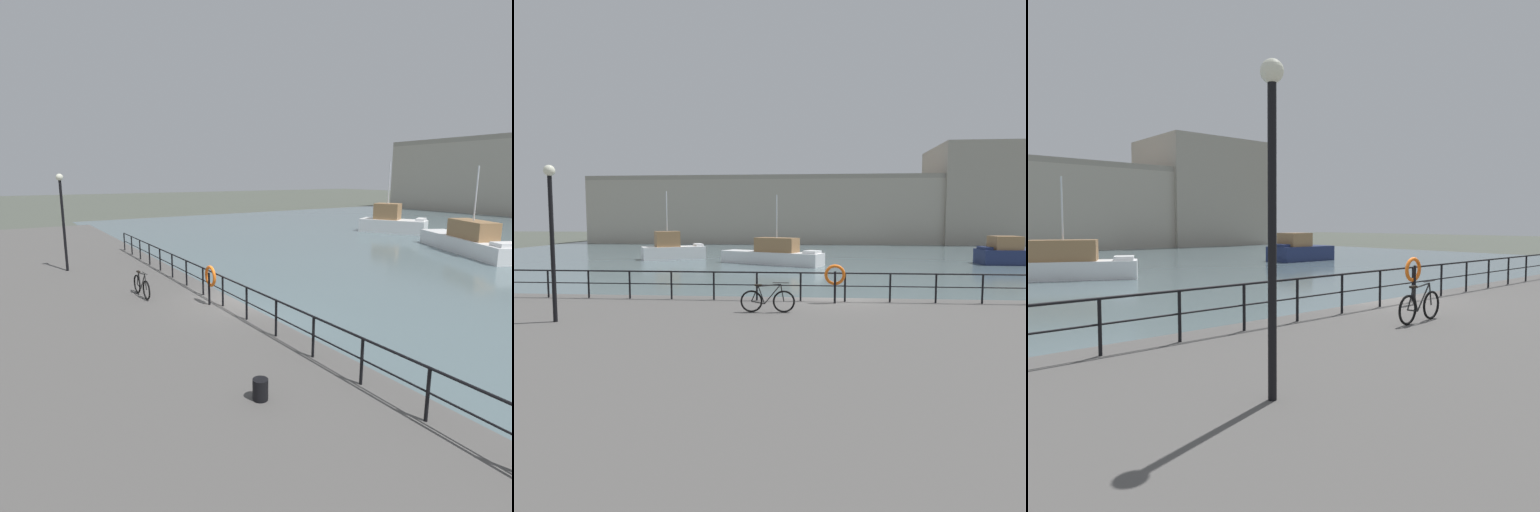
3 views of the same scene
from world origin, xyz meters
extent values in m
plane|color=#4C5147|center=(0.00, 0.00, 0.00)|extent=(240.00, 240.00, 0.00)
cube|color=slate|center=(0.00, 30.20, 0.01)|extent=(80.00, 60.00, 0.01)
cube|color=#565451|center=(0.00, -6.50, 0.45)|extent=(56.00, 13.00, 0.89)
cube|color=#A89E8E|center=(0.00, 57.08, 5.11)|extent=(72.44, 12.75, 10.22)
cube|color=gray|center=(28.23, 57.08, 7.86)|extent=(15.98, 14.03, 15.72)
cube|color=gray|center=(0.00, 51.01, 10.57)|extent=(72.44, 0.60, 0.70)
cube|color=white|center=(-14.00, 25.08, 0.63)|extent=(6.40, 4.79, 1.23)
cube|color=#997047|center=(-14.53, 24.81, 2.00)|extent=(2.84, 2.65, 1.51)
cube|color=white|center=(-11.76, 26.21, 1.36)|extent=(1.38, 1.79, 0.24)
cylinder|color=silver|center=(-14.53, 24.81, 4.71)|extent=(0.10, 0.10, 3.91)
cube|color=navy|center=(17.10, 22.34, 0.65)|extent=(5.73, 2.82, 1.29)
cube|color=#997047|center=(16.39, 22.35, 1.88)|extent=(2.26, 2.23, 1.17)
cube|color=navy|center=(14.71, 22.36, 1.42)|extent=(0.70, 1.94, 0.24)
cube|color=white|center=(-3.98, 20.84, 0.55)|extent=(9.31, 5.89, 1.08)
cube|color=#997047|center=(-3.47, 20.59, 1.71)|extent=(4.03, 3.02, 1.24)
cube|color=white|center=(-0.43, 19.12, 1.21)|extent=(1.62, 1.75, 0.24)
cylinder|color=silver|center=(-3.47, 20.59, 4.18)|extent=(0.10, 0.10, 3.69)
cylinder|color=black|center=(-10.99, -0.75, 1.42)|extent=(0.07, 0.07, 1.05)
cylinder|color=black|center=(-9.37, -0.75, 1.42)|extent=(0.07, 0.07, 1.05)
cylinder|color=black|center=(-7.75, -0.75, 1.42)|extent=(0.07, 0.07, 1.05)
cylinder|color=black|center=(-6.13, -0.75, 1.42)|extent=(0.07, 0.07, 1.05)
cylinder|color=black|center=(-4.51, -0.75, 1.42)|extent=(0.07, 0.07, 1.05)
cylinder|color=black|center=(-2.89, -0.75, 1.42)|extent=(0.07, 0.07, 1.05)
cylinder|color=black|center=(-1.27, -0.75, 1.42)|extent=(0.07, 0.07, 1.05)
cylinder|color=black|center=(0.35, -0.75, 1.42)|extent=(0.07, 0.07, 1.05)
cylinder|color=black|center=(1.97, -0.75, 1.42)|extent=(0.07, 0.07, 1.05)
cylinder|color=black|center=(3.59, -0.75, 1.42)|extent=(0.07, 0.07, 1.05)
cylinder|color=black|center=(5.21, -0.75, 1.42)|extent=(0.07, 0.07, 1.05)
cylinder|color=black|center=(0.35, -0.75, 1.94)|extent=(25.91, 0.06, 0.06)
cylinder|color=black|center=(0.35, -0.75, 1.47)|extent=(25.91, 0.04, 0.04)
torus|color=black|center=(-1.80, -2.76, 1.25)|extent=(0.72, 0.08, 0.72)
torus|color=black|center=(-2.85, -2.80, 1.25)|extent=(0.72, 0.08, 0.72)
cylinder|color=black|center=(-2.16, -2.78, 1.49)|extent=(0.55, 0.05, 0.66)
cylinder|color=black|center=(-2.52, -2.79, 1.46)|extent=(0.24, 0.04, 0.58)
cylinder|color=black|center=(-2.26, -2.78, 1.78)|extent=(0.72, 0.06, 0.11)
cylinder|color=black|center=(-2.64, -2.79, 1.21)|extent=(0.43, 0.05, 0.12)
cylinder|color=black|center=(-2.73, -2.79, 1.50)|extent=(0.26, 0.04, 0.51)
cylinder|color=black|center=(-1.85, -2.77, 1.53)|extent=(0.14, 0.04, 0.57)
cube|color=black|center=(-2.62, -2.79, 1.78)|extent=(0.22, 0.10, 0.05)
cylinder|color=black|center=(-1.90, -2.77, 1.86)|extent=(0.52, 0.04, 0.02)
cylinder|color=black|center=(-0.04, -1.08, 1.47)|extent=(0.08, 0.08, 1.15)
torus|color=orange|center=(-0.04, -1.02, 1.91)|extent=(0.75, 0.11, 0.75)
cylinder|color=black|center=(-8.44, -4.53, 3.02)|extent=(0.12, 0.12, 4.25)
sphere|color=silver|center=(-8.44, -4.53, 5.28)|extent=(0.32, 0.32, 0.32)
camera|label=1|loc=(12.65, -7.06, 5.33)|focal=29.02mm
camera|label=2|loc=(-1.20, -16.39, 3.88)|focal=30.06mm
camera|label=3|loc=(-12.66, -9.62, 3.30)|focal=34.75mm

